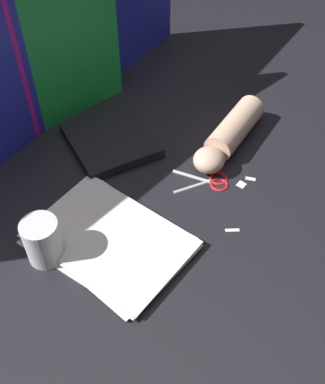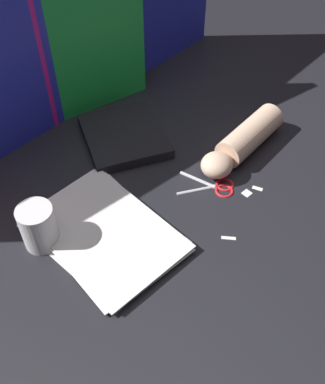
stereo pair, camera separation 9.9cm
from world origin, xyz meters
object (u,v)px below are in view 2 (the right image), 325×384
at_px(book_closed, 124,136).
at_px(mug, 38,227).
at_px(paper_stack, 105,233).
at_px(hand_forearm, 243,142).
at_px(scissors, 215,186).

xyz_separation_m(book_closed, mug, (-0.35, -0.13, 0.04)).
height_order(paper_stack, hand_forearm, hand_forearm).
height_order(book_closed, hand_forearm, hand_forearm).
bearing_deg(mug, scissors, -20.81).
xyz_separation_m(scissors, mug, (-0.39, 0.15, 0.05)).
height_order(paper_stack, scissors, paper_stack).
bearing_deg(book_closed, hand_forearm, -52.98).
xyz_separation_m(book_closed, hand_forearm, (0.19, -0.25, 0.02)).
bearing_deg(paper_stack, mug, 143.62).
xyz_separation_m(paper_stack, scissors, (0.28, -0.07, -0.00)).
distance_m(paper_stack, scissors, 0.29).
bearing_deg(hand_forearm, book_closed, 127.02).
bearing_deg(scissors, hand_forearm, 14.08).
bearing_deg(hand_forearm, scissors, -165.92).
distance_m(paper_stack, mug, 0.14).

